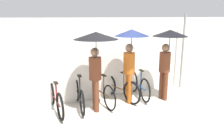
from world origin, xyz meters
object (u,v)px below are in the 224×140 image
object	(u,v)px
parked_bicycle_1	(79,95)
pedestrian_center	(131,47)
parked_bicycle_2	(101,91)
pedestrian_leading	(96,49)
parked_bicycle_0	(55,98)
pedestrian_trailing	(168,46)
parked_bicycle_4	(139,85)
parked_bicycle_3	(119,88)

from	to	relation	value
parked_bicycle_1	pedestrian_center	size ratio (longest dim) A/B	0.80
parked_bicycle_2	pedestrian_leading	distance (m)	1.42
parked_bicycle_2	pedestrian_center	xyz separation A→B (m)	(0.74, -0.37, 1.25)
parked_bicycle_0	parked_bicycle_2	distance (m)	1.28
parked_bicycle_1	pedestrian_center	world-z (taller)	pedestrian_center
parked_bicycle_0	pedestrian_trailing	size ratio (longest dim) A/B	0.86
parked_bicycle_4	parked_bicycle_2	bearing A→B (deg)	100.46
parked_bicycle_0	pedestrian_center	world-z (taller)	pedestrian_center
parked_bicycle_0	pedestrian_leading	bearing A→B (deg)	-116.71
parked_bicycle_2	pedestrian_leading	bearing A→B (deg)	144.71
parked_bicycle_4	pedestrian_center	size ratio (longest dim) A/B	0.78
parked_bicycle_1	parked_bicycle_3	world-z (taller)	parked_bicycle_3
pedestrian_trailing	parked_bicycle_1	bearing A→B (deg)	-18.21
parked_bicycle_0	parked_bicycle_1	size ratio (longest dim) A/B	1.06
parked_bicycle_2	parked_bicycle_4	world-z (taller)	parked_bicycle_4
pedestrian_center	pedestrian_trailing	size ratio (longest dim) A/B	1.01
pedestrian_center	parked_bicycle_3	bearing A→B (deg)	-67.58
pedestrian_trailing	parked_bicycle_4	bearing A→B (deg)	-52.91
parked_bicycle_1	pedestrian_center	xyz separation A→B (m)	(1.38, -0.35, 1.26)
parked_bicycle_1	parked_bicycle_3	distance (m)	1.28
parked_bicycle_1	pedestrian_leading	size ratio (longest dim) A/B	0.81
pedestrian_trailing	parked_bicycle_2	bearing A→B (deg)	-23.12
parked_bicycle_0	pedestrian_leading	size ratio (longest dim) A/B	0.86
pedestrian_center	parked_bicycle_2	bearing A→B (deg)	-17.86
pedestrian_leading	pedestrian_trailing	size ratio (longest dim) A/B	1.00
parked_bicycle_2	pedestrian_center	distance (m)	1.50
parked_bicycle_4	pedestrian_leading	size ratio (longest dim) A/B	0.80
pedestrian_center	pedestrian_trailing	xyz separation A→B (m)	(1.08, -0.24, 0.00)
parked_bicycle_1	pedestrian_trailing	bearing A→B (deg)	-94.12
parked_bicycle_3	parked_bicycle_4	world-z (taller)	parked_bicycle_3
pedestrian_leading	parked_bicycle_1	bearing A→B (deg)	-48.48
pedestrian_center	parked_bicycle_4	bearing A→B (deg)	-137.12
parked_bicycle_1	pedestrian_trailing	xyz separation A→B (m)	(2.46, -0.60, 1.26)
pedestrian_leading	pedestrian_trailing	world-z (taller)	pedestrian_leading
parked_bicycle_0	parked_bicycle_2	xyz separation A→B (m)	(1.28, 0.00, 0.01)
parked_bicycle_4	pedestrian_trailing	xyz separation A→B (m)	(0.54, -0.61, 1.25)
parked_bicycle_1	pedestrian_trailing	size ratio (longest dim) A/B	0.81
parked_bicycle_2	parked_bicycle_3	size ratio (longest dim) A/B	1.06
parked_bicycle_1	pedestrian_leading	world-z (taller)	pedestrian_leading
pedestrian_center	parked_bicycle_1	bearing A→B (deg)	-5.86
parked_bicycle_0	parked_bicycle_1	world-z (taller)	parked_bicycle_0
parked_bicycle_4	pedestrian_center	distance (m)	1.40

